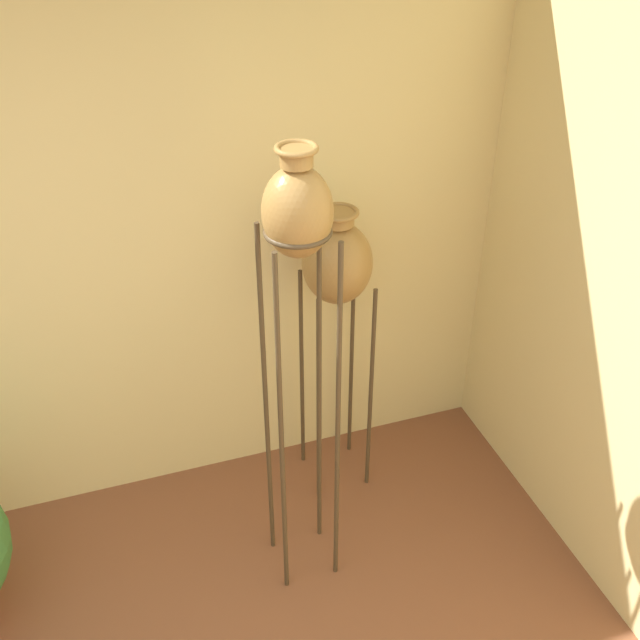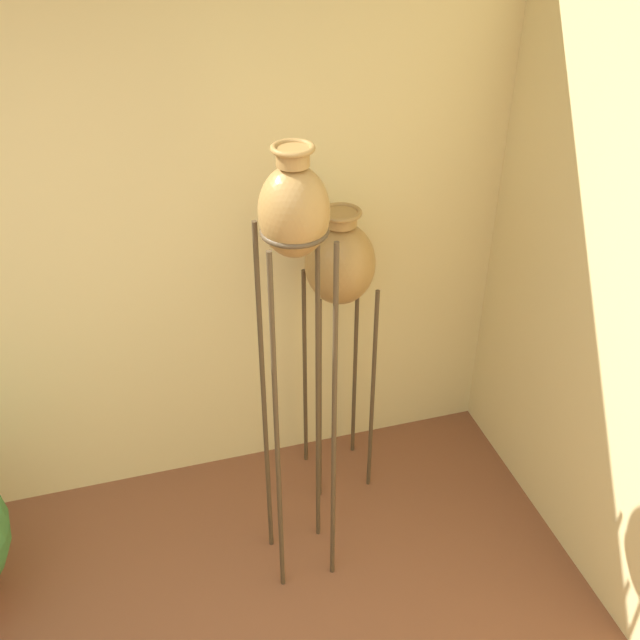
% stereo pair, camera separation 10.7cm
% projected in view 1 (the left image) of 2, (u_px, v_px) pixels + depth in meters
% --- Properties ---
extents(wall_back, '(8.37, 0.06, 2.70)m').
position_uv_depth(wall_back, '(17.00, 259.00, 3.08)').
color(wall_back, beige).
rests_on(wall_back, ground_plane).
extents(vase_stand_tall, '(0.25, 0.25, 1.99)m').
position_uv_depth(vase_stand_tall, '(298.00, 237.00, 2.56)').
color(vase_stand_tall, '#473823').
rests_on(vase_stand_tall, ground_plane).
extents(vase_stand_medium, '(0.31, 0.31, 1.50)m').
position_uv_depth(vase_stand_medium, '(337.00, 268.00, 3.27)').
color(vase_stand_medium, '#473823').
rests_on(vase_stand_medium, ground_plane).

